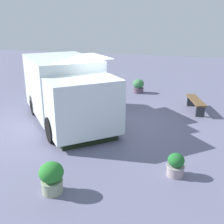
{
  "coord_description": "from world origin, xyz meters",
  "views": [
    {
      "loc": [
        -2.98,
        8.98,
        3.66
      ],
      "look_at": [
        -0.53,
        0.91,
        0.75
      ],
      "focal_mm": 43.57,
      "sensor_mm": 36.0,
      "label": 1
    }
  ],
  "objects_px": {
    "planter_flowering_side": "(52,177)",
    "plaza_bench": "(196,102)",
    "food_truck": "(67,92)",
    "planter_flowering_far": "(138,86)",
    "planter_flowering_near": "(176,165)"
  },
  "relations": [
    {
      "from": "planter_flowering_side",
      "to": "plaza_bench",
      "type": "relative_size",
      "value": 0.41
    },
    {
      "from": "plaza_bench",
      "to": "planter_flowering_far",
      "type": "bearing_deg",
      "value": -37.9
    },
    {
      "from": "planter_flowering_far",
      "to": "plaza_bench",
      "type": "xyz_separation_m",
      "value": [
        -2.87,
        2.24,
        0.02
      ]
    },
    {
      "from": "food_truck",
      "to": "planter_flowering_side",
      "type": "distance_m",
      "value": 4.61
    },
    {
      "from": "food_truck",
      "to": "planter_flowering_side",
      "type": "xyz_separation_m",
      "value": [
        -1.64,
        4.24,
        -0.72
      ]
    },
    {
      "from": "food_truck",
      "to": "planter_flowering_far",
      "type": "distance_m",
      "value": 5.13
    },
    {
      "from": "planter_flowering_near",
      "to": "planter_flowering_far",
      "type": "height_order",
      "value": "planter_flowering_far"
    },
    {
      "from": "planter_flowering_side",
      "to": "plaza_bench",
      "type": "xyz_separation_m",
      "value": [
        -2.94,
        -6.78,
        -0.01
      ]
    },
    {
      "from": "food_truck",
      "to": "plaza_bench",
      "type": "height_order",
      "value": "food_truck"
    },
    {
      "from": "planter_flowering_near",
      "to": "planter_flowering_far",
      "type": "distance_m",
      "value": 7.92
    },
    {
      "from": "planter_flowering_side",
      "to": "plaza_bench",
      "type": "height_order",
      "value": "planter_flowering_side"
    },
    {
      "from": "planter_flowering_near",
      "to": "plaza_bench",
      "type": "bearing_deg",
      "value": -94.35
    },
    {
      "from": "planter_flowering_near",
      "to": "planter_flowering_far",
      "type": "xyz_separation_m",
      "value": [
        2.47,
        -7.52,
        0.07
      ]
    },
    {
      "from": "planter_flowering_far",
      "to": "planter_flowering_near",
      "type": "bearing_deg",
      "value": 108.18
    },
    {
      "from": "planter_flowering_near",
      "to": "planter_flowering_side",
      "type": "distance_m",
      "value": 2.95
    }
  ]
}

